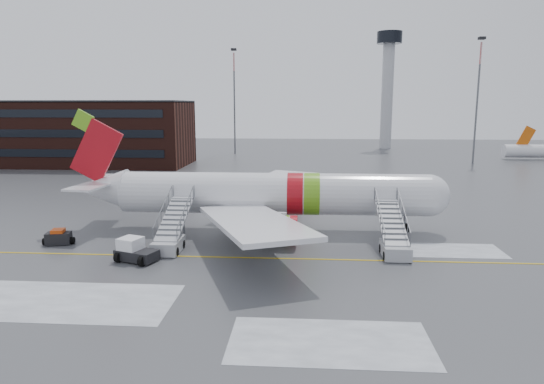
# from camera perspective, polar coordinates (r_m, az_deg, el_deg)

# --- Properties ---
(ground) EXTENTS (260.00, 260.00, 0.00)m
(ground) POSITION_cam_1_polar(r_m,az_deg,el_deg) (39.15, -9.12, -7.07)
(ground) COLOR #494C4F
(ground) RESTS_ON ground
(airliner) EXTENTS (35.03, 32.97, 11.18)m
(airliner) POSITION_cam_1_polar(r_m,az_deg,el_deg) (44.65, -1.04, -0.26)
(airliner) COLOR white
(airliner) RESTS_ON ground
(airstair_fwd) EXTENTS (2.05, 7.70, 3.48)m
(airstair_fwd) POSITION_cam_1_polar(r_m,az_deg,el_deg) (39.29, 14.12, -5.57)
(airstair_fwd) COLOR #A5A7AC
(airstair_fwd) RESTS_ON ground
(airstair_aft) EXTENTS (2.05, 7.70, 3.48)m
(airstair_aft) POSITION_cam_1_polar(r_m,az_deg,el_deg) (40.12, -11.83, -5.15)
(airstair_aft) COLOR #B0B2B7
(airstair_aft) RESTS_ON ground
(pushback_tug) EXTENTS (3.43, 3.01, 1.75)m
(pushback_tug) POSITION_cam_1_polar(r_m,az_deg,el_deg) (37.95, -15.86, -6.68)
(pushback_tug) COLOR black
(pushback_tug) RESTS_ON ground
(baggage_tractor) EXTENTS (2.63, 1.53, 1.32)m
(baggage_tractor) POSITION_cam_1_polar(r_m,az_deg,el_deg) (44.51, -23.82, -4.96)
(baggage_tractor) COLOR black
(baggage_tractor) RESTS_ON ground
(terminal_building) EXTENTS (62.00, 16.11, 12.30)m
(terminal_building) POSITION_cam_1_polar(r_m,az_deg,el_deg) (106.10, -26.65, 6.28)
(terminal_building) COLOR #3F1E16
(terminal_building) RESTS_ON ground
(control_tower) EXTENTS (6.40, 6.40, 30.00)m
(control_tower) POSITION_cam_1_polar(r_m,az_deg,el_deg) (133.30, 13.48, 13.08)
(control_tower) COLOR #B2B5BA
(control_tower) RESTS_ON ground
(light_mast_far_ne) EXTENTS (1.20, 1.20, 24.25)m
(light_mast_far_ne) POSITION_cam_1_polar(r_m,az_deg,el_deg) (103.90, 23.05, 10.71)
(light_mast_far_ne) COLOR #595B60
(light_mast_far_ne) RESTS_ON ground
(light_mast_far_n) EXTENTS (1.20, 1.20, 24.25)m
(light_mast_far_n) POSITION_cam_1_polar(r_m,az_deg,el_deg) (115.61, -4.46, 11.36)
(light_mast_far_n) COLOR #595B60
(light_mast_far_n) RESTS_ON ground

